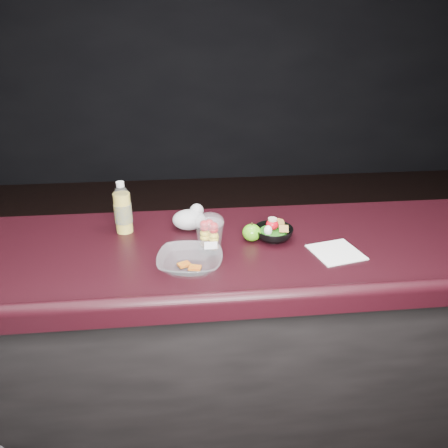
% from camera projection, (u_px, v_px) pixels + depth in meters
% --- Properties ---
extents(counter, '(4.06, 0.71, 1.02)m').
position_uv_depth(counter, '(212.00, 357.00, 1.78)').
color(counter, black).
rests_on(counter, ground).
extents(lemonade_bottle, '(0.07, 0.07, 0.20)m').
position_uv_depth(lemonade_bottle, '(123.00, 211.00, 1.65)').
color(lemonade_bottle, yellow).
rests_on(lemonade_bottle, counter).
extents(fruit_cup, '(0.10, 0.10, 0.14)m').
position_uv_depth(fruit_cup, '(210.00, 233.00, 1.51)').
color(fruit_cup, white).
rests_on(fruit_cup, counter).
extents(green_apple, '(0.07, 0.07, 0.07)m').
position_uv_depth(green_apple, '(252.00, 233.00, 1.60)').
color(green_apple, '#2A9010').
rests_on(green_apple, counter).
extents(plastic_bag, '(0.13, 0.11, 0.09)m').
position_uv_depth(plastic_bag, '(190.00, 218.00, 1.69)').
color(plastic_bag, silver).
rests_on(plastic_bag, counter).
extents(snack_bowl, '(0.16, 0.16, 0.08)m').
position_uv_depth(snack_bowl, '(273.00, 232.00, 1.62)').
color(snack_bowl, black).
rests_on(snack_bowl, counter).
extents(takeout_bowl, '(0.24, 0.24, 0.05)m').
position_uv_depth(takeout_bowl, '(190.00, 262.00, 1.42)').
color(takeout_bowl, silver).
rests_on(takeout_bowl, counter).
extents(paper_napkin, '(0.19, 0.19, 0.00)m').
position_uv_depth(paper_napkin, '(336.00, 252.00, 1.53)').
color(paper_napkin, white).
rests_on(paper_napkin, counter).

